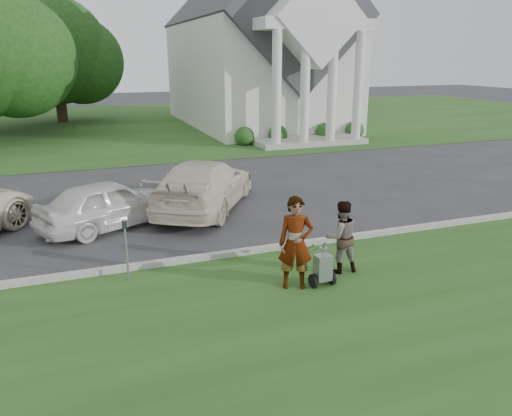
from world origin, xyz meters
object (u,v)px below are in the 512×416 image
striping_cart (322,268)px  person_right (341,237)px  church (257,37)px  car_b (109,204)px  parking_meter_near (126,243)px  person_left (296,244)px  car_c (204,185)px  tree_back (56,56)px

striping_cart → person_right: bearing=33.8°
church → striping_cart: 26.56m
car_b → church: bearing=-56.0°
parking_meter_near → person_left: bearing=-25.8°
parking_meter_near → car_c: (2.94, 4.67, -0.10)m
person_right → car_b: bearing=-44.0°
person_right → car_c: person_right is taller
parking_meter_near → car_c: car_c is taller
striping_cart → parking_meter_near: parking_meter_near is taller
car_c → car_b: bearing=47.3°
parking_meter_near → car_b: 3.85m
person_left → person_right: person_left is taller
striping_cart → parking_meter_near: 4.26m
tree_back → striping_cart: size_ratio=9.19×
person_left → parking_meter_near: size_ratio=1.41×
tree_back → person_left: (4.70, -31.54, -3.73)m
person_left → car_c: (-0.35, 6.26, -0.20)m
church → person_right: (-7.01, -24.27, -5.10)m
striping_cart → person_left: person_left is taller
striping_cart → car_c: bearing=95.3°
church → parking_meter_near: church is taller
person_left → car_b: size_ratio=0.48×
person_right → car_c: (-1.65, 5.86, -0.04)m
car_b → car_c: car_c is taller
tree_back → car_c: bearing=-80.2°
church → person_left: 26.50m
car_b → striping_cart: bearing=-169.6°
striping_cart → car_b: (-3.92, 5.57, 0.29)m
person_right → parking_meter_near: size_ratio=1.19×
striping_cart → person_left: 0.83m
person_left → parking_meter_near: (-3.29, 1.59, -0.11)m
person_right → parking_meter_near: (-4.59, 1.19, 0.05)m
striping_cart → car_b: 6.82m
church → car_c: 20.98m
person_right → car_c: 6.09m
car_c → striping_cart: bearing=130.0°
tree_back → car_c: (4.36, -25.28, -3.94)m
striping_cart → person_right: person_right is taller
church → car_c: church is taller
car_c → tree_back: bearing=-48.4°
car_b → parking_meter_near: bearing=156.1°
striping_cart → car_b: size_ratio=0.25×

